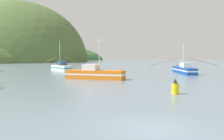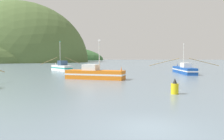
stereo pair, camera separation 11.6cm
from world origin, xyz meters
The scene contains 8 objects.
ground_plane centered at (0.00, 0.00, 0.00)m, with size 600.00×600.00×0.00m, color slate.
hill_far_right centered at (-74.18, 147.88, 0.00)m, with size 100.78×80.63×85.86m, color #516B38.
hill_far_left centered at (-118.34, 247.29, 0.00)m, with size 197.78×158.22×41.40m, color #386633.
hill_mid_right centered at (-100.43, 210.18, 0.00)m, with size 131.96×105.57×36.83m, color #516B38.
fishing_boat_white centered at (-15.97, 44.84, 0.92)m, with size 8.37×7.57×7.54m.
fishing_boat_blue centered at (12.33, 37.15, 0.83)m, with size 14.78×11.89×6.43m.
fishing_boat_orange centered at (-5.42, 24.51, 0.83)m, with size 9.82×5.10×6.25m.
channel_buoy centered at (3.72, 10.28, 0.62)m, with size 0.71×0.71×1.50m.
Camera 1 is at (-1.71, -11.01, 3.51)m, focal length 36.00 mm.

